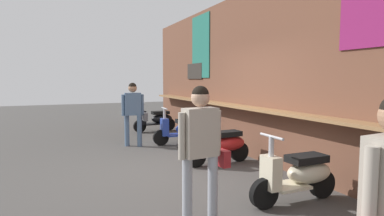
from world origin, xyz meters
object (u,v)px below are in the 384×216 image
Objects in this scene: scooter_blue at (182,129)px; scooter_red at (222,144)px; shopper_browsing at (201,141)px; shopper_passing at (134,108)px; scooter_black at (157,119)px; scooter_cream at (299,174)px.

scooter_red is (2.13, 0.00, 0.00)m from scooter_blue.
shopper_browsing is (4.34, -1.50, 0.59)m from scooter_blue.
shopper_passing is (-0.23, -1.23, 0.58)m from scooter_blue.
shopper_browsing reaches higher than scooter_black.
scooter_red is 0.87× the size of shopper_passing.
scooter_cream is (6.52, 0.00, 0.00)m from scooter_black.
scooter_black is at bearing -86.89° from scooter_blue.
scooter_black and scooter_red have the same top height.
scooter_black is 1.00× the size of scooter_red.
scooter_blue is 1.38m from shopper_passing.
scooter_black is 6.74m from shopper_browsing.
scooter_red is (4.34, -0.00, 0.00)m from scooter_black.
scooter_blue is 0.87× the size of shopper_browsing.
scooter_cream is 4.74m from shopper_passing.
shopper_browsing is at bearing 73.99° from scooter_blue.
shopper_passing is at bearing -74.33° from scooter_cream.
shopper_passing is at bearing 56.11° from scooter_black.
scooter_red and scooter_cream have the same top height.
shopper_browsing is (2.21, -1.50, 0.59)m from scooter_red.
scooter_blue is (2.21, -0.00, 0.00)m from scooter_black.
scooter_black is 0.87× the size of shopper_passing.
scooter_red is 1.00× the size of scooter_cream.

